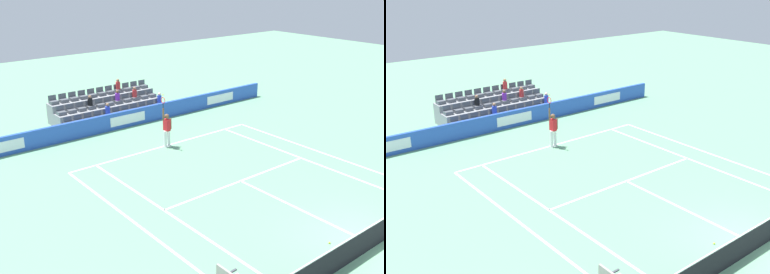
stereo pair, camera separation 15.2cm
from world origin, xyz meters
TOP-DOWN VIEW (x-y plane):
  - ground_plane at (0.00, 0.00)m, footprint 80.00×80.00m
  - line_baseline at (0.00, -11.89)m, footprint 10.97×0.10m
  - line_service at (0.00, -6.40)m, footprint 8.23×0.10m
  - line_centre_service at (0.00, -3.20)m, footprint 0.10×6.40m
  - line_singles_sideline_left at (4.12, -5.95)m, footprint 0.10×11.89m
  - line_singles_sideline_right at (-4.12, -5.95)m, footprint 0.10×11.89m
  - line_doubles_sideline_left at (5.49, -5.95)m, footprint 0.10×11.89m
  - line_doubles_sideline_right at (-5.49, -5.95)m, footprint 0.10×11.89m
  - line_centre_mark at (0.00, -11.79)m, footprint 0.10×0.20m
  - sponsor_barrier at (0.00, -15.82)m, footprint 21.67×0.22m
  - tennis_net at (0.00, 0.00)m, footprint 11.97×0.10m
  - tennis_player at (0.09, -11.73)m, footprint 0.53×0.38m
  - stadium_stand at (-0.01, -18.13)m, footprint 6.82×2.85m
  - loose_tennis_ball at (1.10, -1.04)m, footprint 0.07×0.07m

SIDE VIEW (x-z plane):
  - ground_plane at x=0.00m, z-range 0.00..0.00m
  - line_baseline at x=0.00m, z-range 0.00..0.01m
  - line_service at x=0.00m, z-range 0.00..0.01m
  - line_centre_service at x=0.00m, z-range 0.00..0.01m
  - line_singles_sideline_left at x=4.12m, z-range 0.00..0.01m
  - line_singles_sideline_right at x=-4.12m, z-range 0.00..0.01m
  - line_doubles_sideline_left at x=5.49m, z-range 0.00..0.01m
  - line_doubles_sideline_right at x=-5.49m, z-range 0.00..0.01m
  - line_centre_mark at x=0.00m, z-range 0.00..0.01m
  - loose_tennis_ball at x=1.10m, z-range 0.00..0.07m
  - sponsor_barrier at x=0.00m, z-range 0.00..0.98m
  - tennis_net at x=0.00m, z-range -0.04..1.03m
  - stadium_stand at x=-0.01m, z-range -0.52..1.61m
  - tennis_player at x=0.09m, z-range -0.43..2.42m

